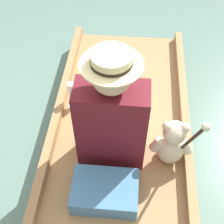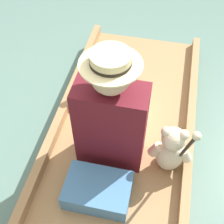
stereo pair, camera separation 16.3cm
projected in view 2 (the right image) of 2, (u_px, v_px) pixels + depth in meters
ground_plane at (121, 146)px, 2.46m from camera, size 16.00×16.00×0.00m
punt_boat at (121, 141)px, 2.41m from camera, size 1.05×2.50×0.22m
seat_cushion at (98, 190)px, 2.01m from camera, size 0.42×0.29×0.13m
seated_person at (113, 115)px, 2.04m from camera, size 0.45×0.78×0.92m
teddy_bear at (171, 150)px, 2.05m from camera, size 0.30×0.17×0.43m
wine_glass at (80, 90)px, 2.47m from camera, size 0.10×0.10×0.25m
walking_cane at (187, 148)px, 1.74m from camera, size 0.04×0.39×0.80m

